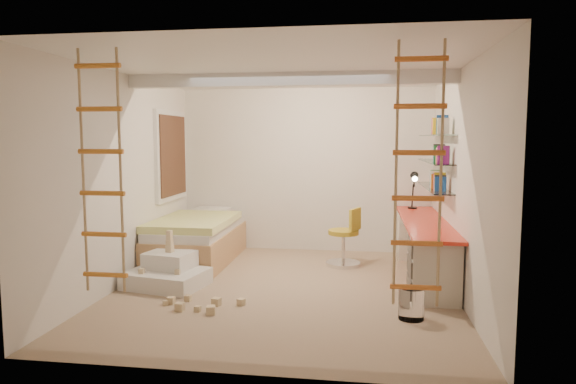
% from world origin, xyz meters
% --- Properties ---
extents(floor, '(4.50, 4.50, 0.00)m').
position_xyz_m(floor, '(0.00, 0.00, 0.00)').
color(floor, '#9A8363').
rests_on(floor, ground).
extents(ceiling_beam, '(4.00, 0.18, 0.16)m').
position_xyz_m(ceiling_beam, '(0.00, 0.30, 2.52)').
color(ceiling_beam, white).
rests_on(ceiling_beam, ceiling).
extents(window_frame, '(0.06, 1.15, 1.35)m').
position_xyz_m(window_frame, '(-1.97, 1.50, 1.55)').
color(window_frame, white).
rests_on(window_frame, wall_left).
extents(window_blind, '(0.02, 1.00, 1.20)m').
position_xyz_m(window_blind, '(-1.93, 1.50, 1.55)').
color(window_blind, '#4C2D1E').
rests_on(window_blind, window_frame).
extents(rope_ladder_left, '(0.41, 0.04, 2.13)m').
position_xyz_m(rope_ladder_left, '(-1.35, -1.75, 1.52)').
color(rope_ladder_left, orange).
rests_on(rope_ladder_left, ceiling).
extents(rope_ladder_right, '(0.41, 0.04, 2.13)m').
position_xyz_m(rope_ladder_right, '(1.35, -1.75, 1.52)').
color(rope_ladder_right, orange).
rests_on(rope_ladder_right, ceiling).
extents(waste_bin, '(0.26, 0.26, 0.32)m').
position_xyz_m(waste_bin, '(1.41, -0.81, 0.16)').
color(waste_bin, white).
rests_on(waste_bin, floor).
extents(desk, '(0.56, 2.80, 0.75)m').
position_xyz_m(desk, '(1.72, 0.86, 0.40)').
color(desk, red).
rests_on(desk, floor).
extents(shelves, '(0.25, 1.80, 0.71)m').
position_xyz_m(shelves, '(1.87, 1.13, 1.50)').
color(shelves, white).
rests_on(shelves, wall_right).
extents(bed, '(1.02, 2.00, 0.69)m').
position_xyz_m(bed, '(-1.48, 1.23, 0.33)').
color(bed, '#AD7F51').
rests_on(bed, floor).
extents(task_lamp, '(0.14, 0.36, 0.57)m').
position_xyz_m(task_lamp, '(1.67, 1.82, 1.14)').
color(task_lamp, black).
rests_on(task_lamp, desk).
extents(swivel_chair, '(0.65, 0.65, 0.84)m').
position_xyz_m(swivel_chair, '(0.68, 1.27, 0.31)').
color(swivel_chair, '#B29722').
rests_on(swivel_chair, floor).
extents(play_platform, '(1.03, 0.87, 0.40)m').
position_xyz_m(play_platform, '(-1.45, -0.05, 0.16)').
color(play_platform, silver).
rests_on(play_platform, floor).
extents(toy_blocks, '(1.37, 1.10, 0.67)m').
position_xyz_m(toy_blocks, '(-1.06, -0.49, 0.18)').
color(toy_blocks, '#CCB284').
rests_on(toy_blocks, floor).
extents(books, '(0.14, 0.64, 0.92)m').
position_xyz_m(books, '(1.87, 1.13, 1.59)').
color(books, '#194CA5').
rests_on(books, shelves).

